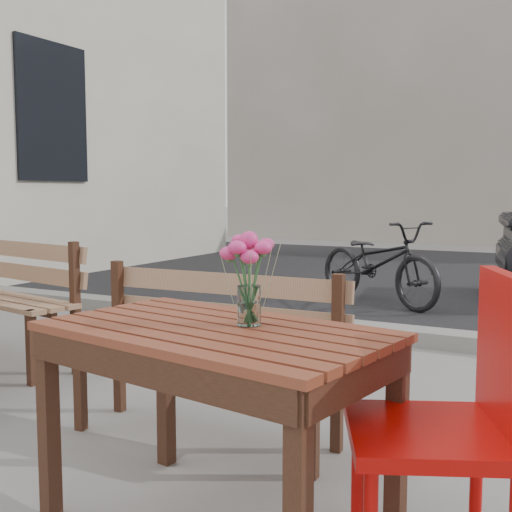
{
  "coord_description": "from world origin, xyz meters",
  "views": [
    {
      "loc": [
        1.34,
        -1.81,
        1.16
      ],
      "look_at": [
        0.33,
        0.11,
        0.94
      ],
      "focal_mm": 45.0,
      "sensor_mm": 36.0,
      "label": 1
    }
  ],
  "objects_px": {
    "main_vase": "(249,267)",
    "bicycle": "(378,262)",
    "main_table": "(215,361)",
    "red_chair": "(462,411)"
  },
  "relations": [
    {
      "from": "main_vase",
      "to": "bicycle",
      "type": "distance_m",
      "value": 4.63
    },
    {
      "from": "main_table",
      "to": "red_chair",
      "type": "relative_size",
      "value": 1.34
    },
    {
      "from": "main_vase",
      "to": "bicycle",
      "type": "xyz_separation_m",
      "value": [
        -0.92,
        4.52,
        -0.47
      ]
    },
    {
      "from": "red_chair",
      "to": "main_vase",
      "type": "distance_m",
      "value": 0.8
    },
    {
      "from": "main_table",
      "to": "red_chair",
      "type": "height_order",
      "value": "red_chair"
    },
    {
      "from": "red_chair",
      "to": "bicycle",
      "type": "relative_size",
      "value": 0.56
    },
    {
      "from": "red_chair",
      "to": "main_vase",
      "type": "xyz_separation_m",
      "value": [
        -0.71,
        0.04,
        0.37
      ]
    },
    {
      "from": "red_chair",
      "to": "bicycle",
      "type": "xyz_separation_m",
      "value": [
        -1.63,
        4.56,
        -0.1
      ]
    },
    {
      "from": "main_table",
      "to": "red_chair",
      "type": "distance_m",
      "value": 0.8
    },
    {
      "from": "main_table",
      "to": "bicycle",
      "type": "distance_m",
      "value": 4.68
    }
  ]
}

